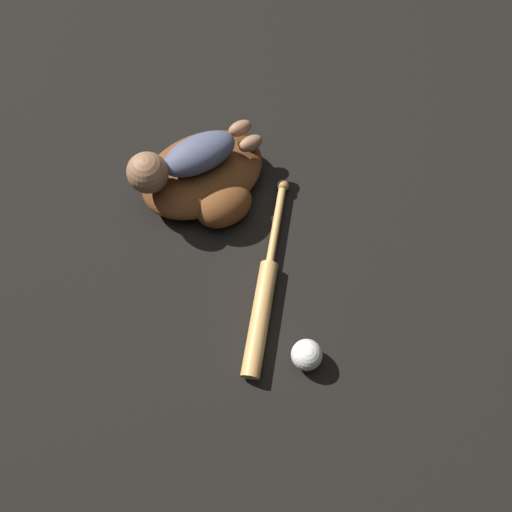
{
  "coord_description": "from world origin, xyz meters",
  "views": [
    {
      "loc": [
        0.43,
        0.66,
        1.15
      ],
      "look_at": [
        0.11,
        0.28,
        0.07
      ],
      "focal_mm": 35.0,
      "sensor_mm": 36.0,
      "label": 1
    }
  ],
  "objects_px": {
    "baseball": "(307,355)",
    "baseball_glove": "(205,178)",
    "baseball_bat": "(264,297)",
    "baby_figure": "(183,159)"
  },
  "relations": [
    {
      "from": "baseball",
      "to": "baseball_glove",
      "type": "bearing_deg",
      "value": -102.11
    },
    {
      "from": "baseball_bat",
      "to": "baseball",
      "type": "xyz_separation_m",
      "value": [
        0.02,
        0.17,
        0.01
      ]
    },
    {
      "from": "baby_figure",
      "to": "baseball_bat",
      "type": "distance_m",
      "value": 0.39
    },
    {
      "from": "baseball_glove",
      "to": "baby_figure",
      "type": "xyz_separation_m",
      "value": [
        0.04,
        -0.03,
        0.09
      ]
    },
    {
      "from": "baseball_glove",
      "to": "baseball",
      "type": "distance_m",
      "value": 0.53
    },
    {
      "from": "baseball_glove",
      "to": "baseball",
      "type": "xyz_separation_m",
      "value": [
        0.11,
        0.51,
        -0.01
      ]
    },
    {
      "from": "baby_figure",
      "to": "baseball_bat",
      "type": "xyz_separation_m",
      "value": [
        0.05,
        0.37,
        -0.12
      ]
    },
    {
      "from": "baseball_glove",
      "to": "baseball_bat",
      "type": "relative_size",
      "value": 0.87
    },
    {
      "from": "baby_figure",
      "to": "baseball_bat",
      "type": "height_order",
      "value": "baby_figure"
    },
    {
      "from": "baseball_bat",
      "to": "baseball",
      "type": "height_order",
      "value": "baseball"
    }
  ]
}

